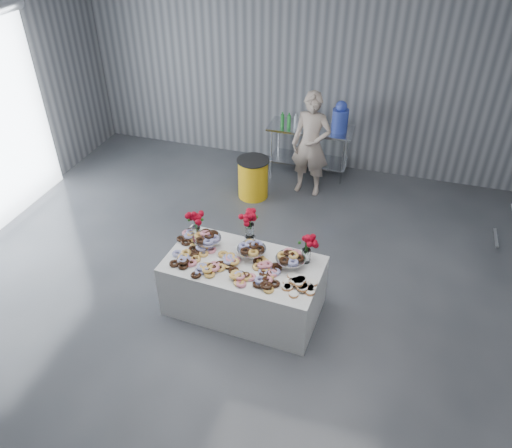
{
  "coord_description": "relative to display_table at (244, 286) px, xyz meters",
  "views": [
    {
      "loc": [
        1.84,
        -4.0,
        4.67
      ],
      "look_at": [
        0.33,
        0.84,
        1.02
      ],
      "focal_mm": 35.0,
      "sensor_mm": 36.0,
      "label": 1
    }
  ],
  "objects": [
    {
      "name": "danish_pile",
      "position": [
        0.74,
        -0.2,
        0.43
      ],
      "size": [
        0.48,
        0.48,
        0.11
      ],
      "primitive_type": null,
      "color": "white",
      "rests_on": "display_table"
    },
    {
      "name": "display_table",
      "position": [
        0.0,
        0.0,
        0.0
      ],
      "size": [
        1.96,
        1.12,
        0.75
      ],
      "primitive_type": "cube",
      "rotation": [
        0.0,
        0.0,
        -0.06
      ],
      "color": "white",
      "rests_on": "ground"
    },
    {
      "name": "cake_stand_mid",
      "position": [
        0.06,
        0.15,
        0.52
      ],
      "size": [
        0.36,
        0.36,
        0.17
      ],
      "color": "silver",
      "rests_on": "display_table"
    },
    {
      "name": "bouquet_right",
      "position": [
        0.72,
        0.26,
        0.67
      ],
      "size": [
        0.26,
        0.26,
        0.42
      ],
      "color": "white",
      "rests_on": "display_table"
    },
    {
      "name": "person",
      "position": [
        0.16,
        3.07,
        0.52
      ],
      "size": [
        0.69,
        0.49,
        1.8
      ],
      "primitive_type": "imported",
      "rotation": [
        0.0,
        0.0,
        -0.09
      ],
      "color": "#CC8C93",
      "rests_on": "ground"
    },
    {
      "name": "donut_mounds",
      "position": [
        0.0,
        -0.05,
        0.42
      ],
      "size": [
        1.85,
        0.91,
        0.09
      ],
      "primitive_type": null,
      "rotation": [
        0.0,
        0.0,
        -0.06
      ],
      "color": "#E6B054",
      "rests_on": "display_table"
    },
    {
      "name": "water_jug",
      "position": [
        0.52,
        3.72,
        0.77
      ],
      "size": [
        0.28,
        0.28,
        0.55
      ],
      "color": "blue",
      "rests_on": "prep_table"
    },
    {
      "name": "drink_bottles",
      "position": [
        -0.3,
        3.62,
        0.66
      ],
      "size": [
        0.54,
        0.08,
        0.27
      ],
      "primitive_type": null,
      "color": "#268C33",
      "rests_on": "prep_table"
    },
    {
      "name": "prep_table",
      "position": [
        0.02,
        3.72,
        0.24
      ],
      "size": [
        1.5,
        0.6,
        0.9
      ],
      "color": "silver",
      "rests_on": "ground"
    },
    {
      "name": "cake_stand_left",
      "position": [
        -0.54,
        0.18,
        0.52
      ],
      "size": [
        0.36,
        0.36,
        0.17
      ],
      "color": "silver",
      "rests_on": "display_table"
    },
    {
      "name": "room_walls",
      "position": [
        -0.58,
        -0.31,
        2.26
      ],
      "size": [
        8.04,
        9.04,
        4.02
      ],
      "color": "gray",
      "rests_on": "ground"
    },
    {
      "name": "trash_barrel",
      "position": [
        -0.71,
        2.62,
        -0.02
      ],
      "size": [
        0.55,
        0.55,
        0.7
      ],
      "rotation": [
        0.0,
        0.0,
        0.02
      ],
      "color": "yellow",
      "rests_on": "ground"
    },
    {
      "name": "ground",
      "position": [
        -0.31,
        -0.38,
        -0.38
      ],
      "size": [
        9.0,
        9.0,
        0.0
      ],
      "primitive_type": "plane",
      "color": "#34363B",
      "rests_on": "ground"
    },
    {
      "name": "bouquet_left",
      "position": [
        -0.73,
        0.3,
        0.67
      ],
      "size": [
        0.26,
        0.26,
        0.42
      ],
      "color": "white",
      "rests_on": "display_table"
    },
    {
      "name": "cake_stand_right",
      "position": [
        0.56,
        0.12,
        0.52
      ],
      "size": [
        0.36,
        0.36,
        0.17
      ],
      "color": "silver",
      "rests_on": "display_table"
    },
    {
      "name": "bouquet_center",
      "position": [
        -0.03,
        0.35,
        0.75
      ],
      "size": [
        0.26,
        0.26,
        0.57
      ],
      "color": "silver",
      "rests_on": "display_table"
    }
  ]
}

